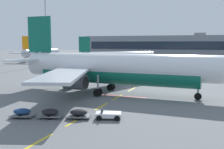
% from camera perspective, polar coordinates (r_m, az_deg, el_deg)
% --- Properties ---
extents(apron_paint_markings, '(8.00, 92.91, 0.01)m').
position_cam_1_polar(apron_paint_markings, '(53.80, 6.91, -1.63)').
color(apron_paint_markings, yellow).
rests_on(apron_paint_markings, ground).
extents(airliner_foreground, '(34.69, 34.63, 12.20)m').
position_cam_1_polar(airliner_foreground, '(41.01, 0.29, 1.35)').
color(airliner_foreground, white).
rests_on(airliner_foreground, ground).
extents(airliner_far_center, '(24.95, 23.13, 9.69)m').
position_cam_1_polar(airliner_far_center, '(86.93, 1.09, 3.70)').
color(airliner_far_center, white).
rests_on(airliner_far_center, ground).
extents(airliner_far_right, '(29.25, 29.50, 10.34)m').
position_cam_1_polar(airliner_far_right, '(120.24, -14.80, 4.43)').
color(airliner_far_right, silver).
rests_on(airliner_far_right, ground).
extents(baggage_train, '(11.49, 4.95, 1.14)m').
position_cam_1_polar(baggage_train, '(28.63, -10.02, -8.11)').
color(baggage_train, silver).
rests_on(baggage_train, ground).
extents(uld_cargo_container, '(1.65, 1.62, 1.60)m').
position_cam_1_polar(uld_cargo_container, '(46.68, -9.08, -1.97)').
color(uld_cargo_container, '#B7BCC6').
rests_on(uld_cargo_container, ground).
extents(apron_light_mast_near, '(1.80, 1.80, 28.00)m').
position_cam_1_polar(apron_light_mast_near, '(97.02, -13.97, 12.12)').
color(apron_light_mast_near, slate).
rests_on(apron_light_mast_near, ground).
extents(terminal_satellite, '(97.08, 26.83, 13.15)m').
position_cam_1_polar(terminal_satellite, '(156.83, 12.78, 5.88)').
color(terminal_satellite, gray).
rests_on(terminal_satellite, ground).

